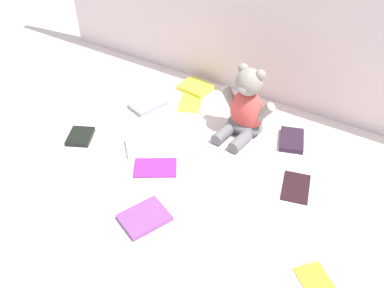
# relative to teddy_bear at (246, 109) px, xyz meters

# --- Properties ---
(ground_plane) EXTENTS (3.20, 3.20, 0.00)m
(ground_plane) POSITION_rel_teddy_bear_xyz_m (-0.08, -0.15, -0.09)
(ground_plane) COLOR silver
(backdrop_drape) EXTENTS (1.74, 0.03, 0.73)m
(backdrop_drape) POSITION_rel_teddy_bear_xyz_m (-0.08, 0.24, 0.27)
(backdrop_drape) COLOR beige
(backdrop_drape) RESTS_ON ground_plane
(teddy_bear) EXTENTS (0.20, 0.19, 0.24)m
(teddy_bear) POSITION_rel_teddy_bear_xyz_m (0.00, 0.00, 0.00)
(teddy_bear) COLOR #D84C47
(teddy_bear) RESTS_ON ground_plane
(book_case_0) EXTENTS (0.12, 0.12, 0.02)m
(book_case_0) POSITION_rel_teddy_bear_xyz_m (-0.25, -0.26, -0.08)
(book_case_0) COLOR white
(book_case_0) RESTS_ON ground_plane
(book_case_1) EXTENTS (0.14, 0.15, 0.01)m
(book_case_1) POSITION_rel_teddy_bear_xyz_m (-0.06, -0.49, -0.08)
(book_case_1) COLOR #854191
(book_case_1) RESTS_ON ground_plane
(book_case_2) EXTENTS (0.11, 0.12, 0.02)m
(book_case_2) POSITION_rel_teddy_bear_xyz_m (-0.45, -0.32, -0.08)
(book_case_2) COLOR black
(book_case_2) RESTS_ON ground_plane
(book_case_3) EXTENTS (0.12, 0.12, 0.01)m
(book_case_3) POSITION_rel_teddy_bear_xyz_m (0.40, -0.43, -0.09)
(book_case_3) COLOR yellow
(book_case_3) RESTS_ON ground_plane
(book_case_4) EXTENTS (0.11, 0.14, 0.01)m
(book_case_4) POSITION_rel_teddy_bear_xyz_m (0.25, -0.16, -0.09)
(book_case_4) COLOR black
(book_case_4) RESTS_ON ground_plane
(book_case_5) EXTENTS (0.11, 0.14, 0.02)m
(book_case_5) POSITION_rel_teddy_bear_xyz_m (0.16, 0.03, -0.08)
(book_case_5) COLOR #2A1B2C
(book_case_5) RESTS_ON ground_plane
(book_case_6) EXTENTS (0.12, 0.14, 0.02)m
(book_case_6) POSITION_rel_teddy_bear_xyz_m (-0.37, -0.05, -0.08)
(book_case_6) COLOR #9892A6
(book_case_6) RESTS_ON ground_plane
(book_case_7) EXTENTS (0.16, 0.14, 0.01)m
(book_case_7) POSITION_rel_teddy_bear_xyz_m (-0.15, -0.31, -0.09)
(book_case_7) COLOR #81268F
(book_case_7) RESTS_ON ground_plane
(book_case_8) EXTENTS (0.13, 0.11, 0.02)m
(book_case_8) POSITION_rel_teddy_bear_xyz_m (-0.28, 0.14, -0.08)
(book_case_8) COLOR yellow
(book_case_8) RESTS_ON ground_plane
(book_case_9) EXTENTS (0.12, 0.15, 0.01)m
(book_case_9) POSITION_rel_teddy_bear_xyz_m (-0.24, 0.05, -0.09)
(book_case_9) COLOR yellow
(book_case_9) RESTS_ON ground_plane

